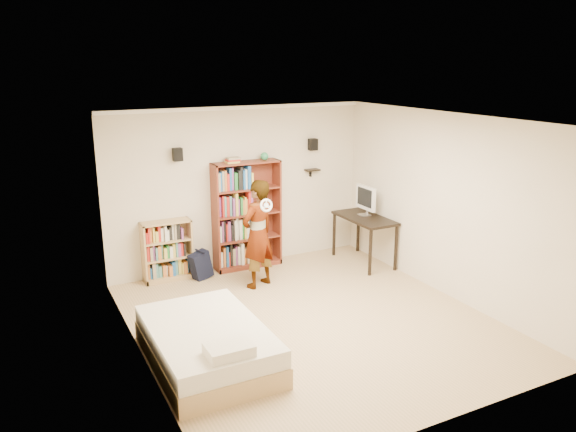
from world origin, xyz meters
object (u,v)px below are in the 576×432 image
at_px(tall_bookshelf, 247,215).
at_px(daybed, 207,340).
at_px(computer_desk, 364,240).
at_px(person, 258,234).
at_px(low_bookshelf, 167,251).

height_order(tall_bookshelf, daybed, tall_bookshelf).
distance_m(computer_desk, person, 2.11).
bearing_deg(computer_desk, daybed, -150.78).
height_order(low_bookshelf, computer_desk, low_bookshelf).
distance_m(tall_bookshelf, person, 0.90).
height_order(daybed, person, person).
relative_size(tall_bookshelf, computer_desk, 1.50).
bearing_deg(daybed, person, 51.28).
distance_m(low_bookshelf, computer_desk, 3.33).
xyz_separation_m(low_bookshelf, daybed, (-0.29, -2.73, -0.20)).
bearing_deg(computer_desk, tall_bookshelf, 158.48).
bearing_deg(person, tall_bookshelf, -125.86).
distance_m(tall_bookshelf, computer_desk, 2.07).
xyz_separation_m(tall_bookshelf, computer_desk, (1.87, -0.74, -0.49)).
xyz_separation_m(computer_desk, daybed, (-3.53, -1.98, -0.13)).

